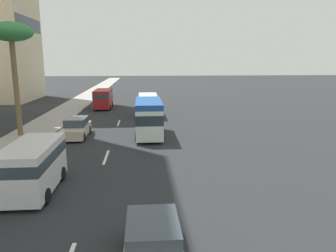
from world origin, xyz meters
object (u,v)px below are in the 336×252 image
car_third (153,243)px  van_sixth (33,164)px  minibus_lead (149,117)px  car_second (76,128)px  van_fifth (103,98)px  palm_tree (11,36)px  van_fourth (148,104)px

car_third → van_sixth: van_sixth is taller
car_third → van_sixth: (6.25, 5.63, 0.64)m
minibus_lead → van_sixth: 12.72m
minibus_lead → car_second: minibus_lead is taller
car_third → van_sixth: size_ratio=0.83×
van_fifth → palm_tree: bearing=-18.0°
van_fourth → palm_tree: 15.88m
car_second → van_fifth: size_ratio=0.89×
van_sixth → palm_tree: 14.67m
van_fourth → car_second: bearing=147.1°
palm_tree → minibus_lead: bearing=-93.7°
car_second → van_sixth: van_sixth is taller
palm_tree → car_third: bearing=-149.8°
van_fourth → palm_tree: size_ratio=0.53×
car_third → van_fourth: (27.41, -0.39, 0.68)m
van_fifth → palm_tree: 17.96m
minibus_lead → van_sixth: minibus_lead is taller
van_fifth → van_sixth: bearing=-0.3°
car_second → palm_tree: bearing=-95.3°
car_second → palm_tree: 8.91m
palm_tree → van_sixth: bearing=-157.4°
van_sixth → palm_tree: bearing=-157.4°
minibus_lead → car_third: (-17.52, 0.27, -0.93)m
minibus_lead → palm_tree: 12.73m
car_second → van_fifth: van_fifth is taller
car_third → car_second: bearing=18.2°
minibus_lead → palm_tree: (0.70, 10.87, 6.60)m
van_fourth → van_fifth: size_ratio=0.94×
van_sixth → van_fifth: bearing=179.7°
van_fifth → van_sixth: 27.75m
palm_tree → car_second: bearing=-95.3°
van_fifth → car_second: bearing=-1.3°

